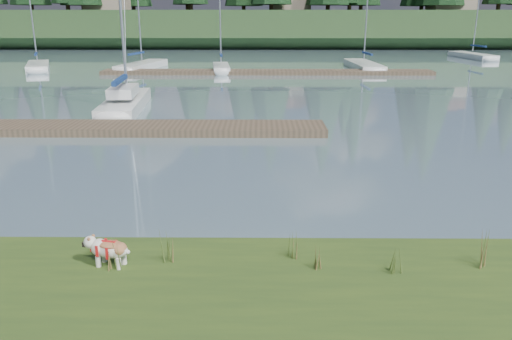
{
  "coord_description": "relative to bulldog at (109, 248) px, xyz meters",
  "views": [
    {
      "loc": [
        1.5,
        -10.01,
        4.27
      ],
      "look_at": [
        1.41,
        -0.5,
        1.36
      ],
      "focal_mm": 35.0,
      "sensor_mm": 36.0,
      "label": 1
    }
  ],
  "objects": [
    {
      "name": "ground",
      "position": [
        0.99,
        32.59,
        -0.65
      ],
      "size": [
        200.0,
        200.0,
        0.0
      ],
      "primitive_type": "plane",
      "color": "gray",
      "rests_on": "ground"
    },
    {
      "name": "ridge",
      "position": [
        0.99,
        75.59,
        1.85
      ],
      "size": [
        200.0,
        20.0,
        5.0
      ],
      "primitive_type": "cube",
      "color": "#1F361A",
      "rests_on": "ground"
    },
    {
      "name": "bulldog",
      "position": [
        0.0,
        0.0,
        0.0
      ],
      "size": [
        0.82,
        0.43,
        0.48
      ],
      "rotation": [
        0.0,
        0.0,
        2.91
      ],
      "color": "silver",
      "rests_on": "bank"
    },
    {
      "name": "sailboat_main",
      "position": [
        -4.12,
        17.15,
        -0.23
      ],
      "size": [
        2.41,
        8.25,
        11.77
      ],
      "rotation": [
        0.0,
        0.0,
        1.67
      ],
      "color": "silver",
      "rests_on": "ground"
    },
    {
      "name": "dock_near",
      "position": [
        -3.01,
        11.59,
        -0.5
      ],
      "size": [
        16.0,
        2.0,
        0.3
      ],
      "primitive_type": "cube",
      "color": "#4C3D2C",
      "rests_on": "ground"
    },
    {
      "name": "dock_far",
      "position": [
        2.99,
        32.59,
        -0.5
      ],
      "size": [
        26.0,
        2.2,
        0.3
      ],
      "primitive_type": "cube",
      "color": "#4C3D2C",
      "rests_on": "ground"
    },
    {
      "name": "sailboat_bg_0",
      "position": [
        -16.86,
        36.47,
        -0.33
      ],
      "size": [
        4.62,
        8.38,
        12.09
      ],
      "rotation": [
        0.0,
        0.0,
        1.95
      ],
      "color": "silver",
      "rests_on": "ground"
    },
    {
      "name": "sailboat_bg_1",
      "position": [
        -7.67,
        37.23,
        -0.33
      ],
      "size": [
        3.21,
        9.19,
        13.33
      ],
      "rotation": [
        0.0,
        0.0,
        1.41
      ],
      "color": "silver",
      "rests_on": "ground"
    },
    {
      "name": "sailboat_bg_2",
      "position": [
        -0.85,
        34.91,
        -0.32
      ],
      "size": [
        1.91,
        6.45,
        9.73
      ],
      "rotation": [
        0.0,
        0.0,
        1.68
      ],
      "color": "silver",
      "rests_on": "ground"
    },
    {
      "name": "sailboat_bg_3",
      "position": [
        11.41,
        37.62,
        -0.33
      ],
      "size": [
        2.1,
        9.77,
        14.11
      ],
      "rotation": [
        0.0,
        0.0,
        1.59
      ],
      "color": "silver",
      "rests_on": "ground"
    },
    {
      "name": "sailboat_bg_5",
      "position": [
        25.53,
        49.33,
        -0.33
      ],
      "size": [
        2.57,
        9.17,
        12.81
      ],
      "rotation": [
        0.0,
        0.0,
        1.66
      ],
      "color": "silver",
      "rests_on": "ground"
    },
    {
      "name": "weed_0",
      "position": [
        0.94,
        0.13,
        -0.02
      ],
      "size": [
        0.17,
        0.14,
        0.67
      ],
      "color": "#475B23",
      "rests_on": "bank"
    },
    {
      "name": "weed_1",
      "position": [
        3.02,
        0.3,
        -0.06
      ],
      "size": [
        0.17,
        0.14,
        0.57
      ],
      "color": "#475B23",
      "rests_on": "bank"
    },
    {
      "name": "weed_2",
      "position": [
        4.68,
        -0.21,
        -0.08
      ],
      "size": [
        0.17,
        0.14,
        0.53
      ],
      "color": "#475B23",
      "rests_on": "bank"
    },
    {
      "name": "weed_3",
      "position": [
        0.12,
        -0.13,
        -0.06
      ],
      "size": [
        0.17,
        0.14,
        0.57
      ],
      "color": "#475B23",
      "rests_on": "bank"
    },
    {
      "name": "weed_4",
      "position": [
        3.35,
        -0.08,
        -0.11
      ],
      "size": [
        0.17,
        0.14,
        0.45
      ],
      "color": "#475B23",
      "rests_on": "bank"
    },
    {
      "name": "weed_5",
      "position": [
        6.17,
        -0.01,
        -0.01
      ],
      "size": [
        0.17,
        0.14,
        0.7
      ],
      "color": "#475B23",
      "rests_on": "bank"
    },
    {
      "name": "mud_lip",
      "position": [
        0.99,
        0.99,
        -0.58
      ],
      "size": [
        60.0,
        0.5,
        0.14
      ],
      "primitive_type": "cube",
      "color": "#33281C",
      "rests_on": "ground"
    }
  ]
}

